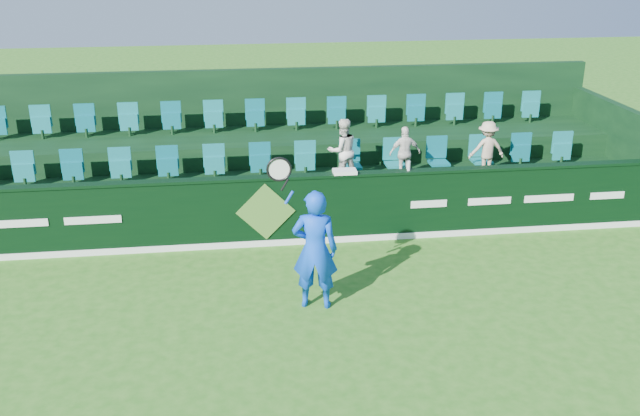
{
  "coord_description": "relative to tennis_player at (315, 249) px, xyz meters",
  "views": [
    {
      "loc": [
        -0.6,
        -8.37,
        5.52
      ],
      "look_at": [
        0.87,
        2.8,
        1.15
      ],
      "focal_mm": 40.0,
      "sensor_mm": 36.0,
      "label": 1
    }
  ],
  "objects": [
    {
      "name": "spectator_left",
      "position": [
        1.01,
        3.6,
        0.47
      ],
      "size": [
        0.73,
        0.63,
        1.3
      ],
      "primitive_type": "imported",
      "rotation": [
        0.0,
        0.0,
        3.39
      ],
      "color": "white",
      "rests_on": "stand_tier_front"
    },
    {
      "name": "tennis_player",
      "position": [
        0.0,
        0.0,
        0.0
      ],
      "size": [
        1.18,
        0.59,
        2.58
      ],
      "color": "blue",
      "rests_on": "ground"
    },
    {
      "name": "drinks_bottle",
      "position": [
        2.08,
        2.48,
        0.47
      ],
      "size": [
        0.06,
        0.06,
        0.19
      ],
      "primitive_type": "cylinder",
      "color": "silver",
      "rests_on": "sponsor_hoarding"
    },
    {
      "name": "seat_row_front",
      "position": [
        -0.62,
        3.98,
        0.12
      ],
      "size": [
        13.5,
        0.5,
        0.6
      ],
      "primitive_type": "cube",
      "color": "#157578",
      "rests_on": "stand_tier_front"
    },
    {
      "name": "stand_rear",
      "position": [
        -0.62,
        5.92,
        0.24
      ],
      "size": [
        16.0,
        4.1,
        2.6
      ],
      "color": "black",
      "rests_on": "ground"
    },
    {
      "name": "sponsor_hoarding",
      "position": [
        -0.62,
        2.47,
        -0.3
      ],
      "size": [
        16.0,
        0.25,
        1.35
      ],
      "color": "black",
      "rests_on": "ground"
    },
    {
      "name": "spectator_right",
      "position": [
        4.02,
        3.6,
        0.39
      ],
      "size": [
        0.74,
        0.43,
        1.14
      ],
      "primitive_type": "imported",
      "rotation": [
        0.0,
        0.0,
        3.15
      ],
      "color": "#C8AF8D",
      "rests_on": "stand_tier_front"
    },
    {
      "name": "stand_tier_back",
      "position": [
        -0.62,
        5.48,
        -0.33
      ],
      "size": [
        16.0,
        1.8,
        1.3
      ],
      "primitive_type": "cube",
      "color": "black",
      "rests_on": "ground"
    },
    {
      "name": "spectator_middle",
      "position": [
        2.29,
        3.6,
        0.37
      ],
      "size": [
        0.66,
        0.3,
        1.1
      ],
      "primitive_type": "imported",
      "rotation": [
        0.0,
        0.0,
        3.19
      ],
      "color": "white",
      "rests_on": "stand_tier_front"
    },
    {
      "name": "ground",
      "position": [
        -0.62,
        -1.52,
        -0.98
      ],
      "size": [
        60.0,
        60.0,
        0.0
      ],
      "primitive_type": "plane",
      "color": "#276919",
      "rests_on": "ground"
    },
    {
      "name": "towel",
      "position": [
        0.87,
        2.48,
        0.4
      ],
      "size": [
        0.43,
        0.28,
        0.06
      ],
      "primitive_type": "cube",
      "color": "white",
      "rests_on": "sponsor_hoarding"
    },
    {
      "name": "stand_tier_front",
      "position": [
        -0.62,
        3.58,
        -0.58
      ],
      "size": [
        16.0,
        2.0,
        0.8
      ],
      "primitive_type": "cube",
      "color": "black",
      "rests_on": "ground"
    },
    {
      "name": "seat_row_back",
      "position": [
        -0.62,
        5.78,
        0.62
      ],
      "size": [
        13.5,
        0.5,
        0.6
      ],
      "primitive_type": "cube",
      "color": "#157578",
      "rests_on": "stand_tier_back"
    }
  ]
}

